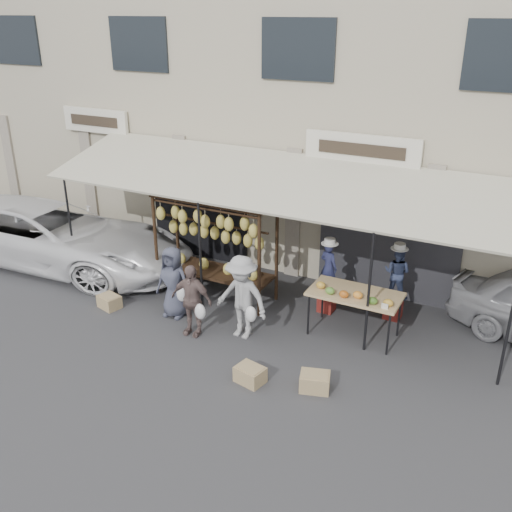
# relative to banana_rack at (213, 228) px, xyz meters

# --- Properties ---
(ground_plane) EXTENTS (90.00, 90.00, 0.00)m
(ground_plane) POSITION_rel_banana_rack_xyz_m (1.04, -1.73, -1.57)
(ground_plane) COLOR #2D2D30
(shophouse) EXTENTS (24.00, 6.15, 7.30)m
(shophouse) POSITION_rel_banana_rack_xyz_m (1.04, 4.76, 2.08)
(shophouse) COLOR #AFA58A
(shophouse) RESTS_ON ground_plane
(awning) EXTENTS (10.00, 2.35, 2.92)m
(awning) POSITION_rel_banana_rack_xyz_m (1.05, 0.55, 1.01)
(awning) COLOR #B7B399
(awning) RESTS_ON ground_plane
(banana_rack) EXTENTS (2.60, 0.90, 2.24)m
(banana_rack) POSITION_rel_banana_rack_xyz_m (0.00, 0.00, 0.00)
(banana_rack) COLOR black
(banana_rack) RESTS_ON ground_plane
(produce_table) EXTENTS (1.70, 0.90, 1.04)m
(produce_table) POSITION_rel_banana_rack_xyz_m (3.18, -0.24, -0.69)
(produce_table) COLOR tan
(produce_table) RESTS_ON ground_plane
(vendor_left) EXTENTS (0.46, 0.37, 1.09)m
(vendor_left) POSITION_rel_banana_rack_xyz_m (2.39, 0.48, -0.58)
(vendor_left) COLOR #23264C
(vendor_left) RESTS_ON stool_left
(vendor_right) EXTENTS (0.56, 0.46, 1.08)m
(vendor_right) POSITION_rel_banana_rack_xyz_m (3.69, 0.82, -0.56)
(vendor_right) COLOR navy
(vendor_right) RESTS_ON stool_right
(customer_left) EXTENTS (0.74, 0.50, 1.49)m
(customer_left) POSITION_rel_banana_rack_xyz_m (-0.28, -1.12, -0.82)
(customer_left) COLOR #3F4254
(customer_left) RESTS_ON ground_plane
(customer_mid) EXTENTS (0.86, 0.41, 1.43)m
(customer_mid) POSITION_rel_banana_rack_xyz_m (0.43, -1.54, -0.85)
(customer_mid) COLOR #6F5955
(customer_mid) RESTS_ON ground_plane
(customer_right) EXTENTS (1.11, 0.69, 1.65)m
(customer_right) POSITION_rel_banana_rack_xyz_m (1.32, -1.19, -0.74)
(customer_right) COLOR #9A9A9A
(customer_right) RESTS_ON ground_plane
(stool_left) EXTENTS (0.38, 0.38, 0.44)m
(stool_left) POSITION_rel_banana_rack_xyz_m (2.39, 0.48, -1.34)
(stool_left) COLOR maroon
(stool_left) RESTS_ON ground_plane
(stool_right) EXTENTS (0.34, 0.34, 0.47)m
(stool_right) POSITION_rel_banana_rack_xyz_m (3.69, 0.82, -1.33)
(stool_right) COLOR maroon
(stool_right) RESTS_ON ground_plane
(crate_near_a) EXTENTS (0.53, 0.44, 0.28)m
(crate_near_a) POSITION_rel_banana_rack_xyz_m (2.15, -2.42, -1.43)
(crate_near_a) COLOR tan
(crate_near_a) RESTS_ON ground_plane
(crate_near_b) EXTENTS (0.57, 0.49, 0.29)m
(crate_near_b) POSITION_rel_banana_rack_xyz_m (3.19, -2.11, -1.42)
(crate_near_b) COLOR tan
(crate_near_b) RESTS_ON ground_plane
(crate_far) EXTENTS (0.52, 0.44, 0.27)m
(crate_far) POSITION_rel_banana_rack_xyz_m (-1.68, -1.49, -1.43)
(crate_far) COLOR tan
(crate_far) RESTS_ON ground_plane
(van) EXTENTS (5.32, 2.75, 2.15)m
(van) POSITION_rel_banana_rack_xyz_m (-4.64, -0.28, -0.49)
(van) COLOR white
(van) RESTS_ON ground_plane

